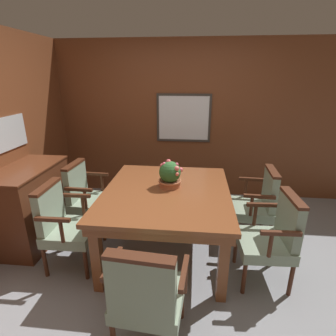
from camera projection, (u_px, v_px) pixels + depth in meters
name	position (u px, v px, depth m)	size (l,w,h in m)	color
ground_plane	(166.00, 267.00, 2.79)	(14.00, 14.00, 0.00)	gray
wall_back	(179.00, 121.00, 4.19)	(7.20, 0.08, 2.45)	brown
dining_table	(167.00, 198.00, 2.85)	(1.34, 1.53, 0.76)	brown
chair_head_near	(147.00, 294.00, 1.82)	(0.57, 0.52, 0.91)	#472314
chair_left_near	(64.00, 223.00, 2.69)	(0.49, 0.55, 0.91)	#472314
chair_right_near	(273.00, 235.00, 2.48)	(0.51, 0.56, 0.91)	#472314
chair_right_far	(257.00, 202.00, 3.13)	(0.51, 0.56, 0.91)	#472314
chair_left_far	(87.00, 195.00, 3.32)	(0.51, 0.56, 0.91)	#472314
potted_plant	(170.00, 175.00, 2.86)	(0.26, 0.25, 0.31)	#B2603D
sideboard_cabinet	(32.00, 205.00, 3.13)	(0.54, 1.01, 0.93)	#512816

